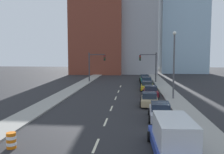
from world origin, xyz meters
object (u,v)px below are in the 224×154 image
object	(u,v)px
sedan_tan	(149,99)
sedan_teal	(146,82)
street_lamp	(174,60)
sedan_silver	(160,112)
traffic_barrel	(11,140)
sedan_green	(145,79)
traffic_signal_right	(151,63)
box_truck_blue	(173,138)
traffic_signal_left	(94,63)
sedan_yellow	(147,86)
sedan_maroon	(151,91)

from	to	relation	value
sedan_tan	sedan_teal	distance (m)	17.19
street_lamp	sedan_silver	world-z (taller)	street_lamp
traffic_barrel	sedan_silver	bearing A→B (deg)	38.20
sedan_teal	sedan_green	size ratio (longest dim) A/B	0.99
traffic_signal_right	sedan_silver	xyz separation A→B (m)	(-1.02, -27.45, -3.06)
box_truck_blue	sedan_silver	xyz separation A→B (m)	(0.07, 7.68, -0.35)
traffic_signal_left	sedan_silver	bearing A→B (deg)	-69.66
sedan_yellow	sedan_green	distance (m)	11.09
traffic_signal_right	box_truck_blue	bearing A→B (deg)	-91.78
traffic_barrel	sedan_tan	bearing A→B (deg)	55.95
traffic_signal_right	sedan_maroon	world-z (taller)	traffic_signal_right
sedan_teal	sedan_silver	bearing A→B (deg)	-89.98
sedan_silver	sedan_yellow	distance (m)	17.24
street_lamp	sedan_teal	bearing A→B (deg)	101.04
traffic_signal_left	sedan_maroon	bearing A→B (deg)	-57.08
sedan_green	traffic_barrel	bearing A→B (deg)	-105.26
street_lamp	sedan_tan	world-z (taller)	street_lamp
traffic_barrel	street_lamp	xyz separation A→B (m)	(12.03, 17.00, 4.33)
traffic_barrel	sedan_maroon	world-z (taller)	sedan_maroon
sedan_silver	sedan_teal	xyz separation A→B (m)	(-0.05, 22.92, 0.03)
traffic_barrel	sedan_teal	size ratio (longest dim) A/B	0.20
sedan_yellow	box_truck_blue	bearing A→B (deg)	-86.29
street_lamp	sedan_green	world-z (taller)	street_lamp
sedan_silver	traffic_signal_right	bearing A→B (deg)	90.14
sedan_maroon	sedan_teal	size ratio (longest dim) A/B	0.88
traffic_signal_left	traffic_signal_right	xyz separation A→B (m)	(11.20, 0.00, 0.00)
traffic_signal_left	sedan_silver	world-z (taller)	traffic_signal_left
street_lamp	sedan_maroon	bearing A→B (deg)	138.94
sedan_tan	sedan_maroon	world-z (taller)	sedan_tan
sedan_teal	street_lamp	bearing A→B (deg)	-79.08
traffic_signal_left	sedan_yellow	world-z (taller)	traffic_signal_left
traffic_signal_left	street_lamp	bearing A→B (deg)	-54.59
traffic_signal_left	sedan_green	world-z (taller)	traffic_signal_left
traffic_signal_left	traffic_signal_right	world-z (taller)	same
sedan_maroon	traffic_signal_right	bearing A→B (deg)	85.73
traffic_signal_left	street_lamp	distance (m)	22.00
traffic_signal_left	box_truck_blue	bearing A→B (deg)	-73.95
traffic_signal_right	sedan_maroon	bearing A→B (deg)	-93.90
traffic_barrel	box_truck_blue	bearing A→B (deg)	-1.35
sedan_yellow	sedan_maroon	bearing A→B (deg)	-84.65
traffic_signal_right	street_lamp	xyz separation A→B (m)	(1.54, -17.91, 1.08)
street_lamp	sedan_teal	size ratio (longest dim) A/B	1.73
sedan_tan	sedan_yellow	xyz separation A→B (m)	(0.32, 11.50, -0.02)
sedan_green	sedan_maroon	bearing A→B (deg)	-90.28
traffic_signal_right	traffic_barrel	world-z (taller)	traffic_signal_right
box_truck_blue	traffic_barrel	bearing A→B (deg)	176.62
street_lamp	sedan_maroon	distance (m)	5.41
traffic_signal_left	sedan_silver	distance (m)	29.44
traffic_barrel	sedan_green	distance (m)	36.98
traffic_barrel	sedan_tan	xyz separation A→B (m)	(8.92, 13.19, 0.18)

